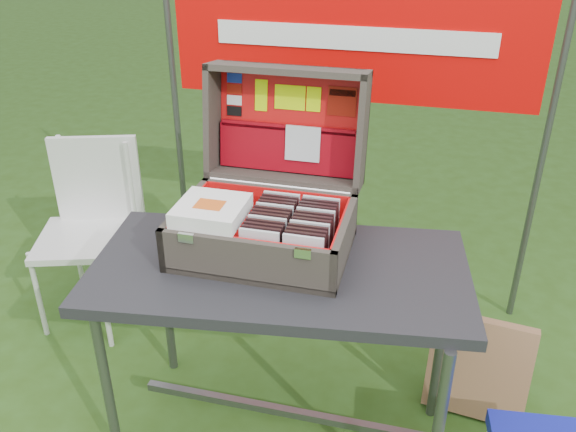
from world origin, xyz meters
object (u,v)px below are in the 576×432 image
(table, at_px, (280,356))
(chair, at_px, (84,241))
(cardboard_box, at_px, (478,368))
(suitcase, at_px, (267,171))

(table, xyz_separation_m, chair, (-1.06, 0.47, 0.05))
(cardboard_box, bearing_deg, table, -147.70)
(table, xyz_separation_m, cardboard_box, (0.72, 0.33, -0.18))
(chair, relative_size, cardboard_box, 2.16)
(table, distance_m, chair, 1.16)
(suitcase, height_order, chair, suitcase)
(table, height_order, cardboard_box, table)
(suitcase, bearing_deg, cardboard_box, 14.17)
(cardboard_box, bearing_deg, chair, -177.08)
(suitcase, bearing_deg, chair, 160.66)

